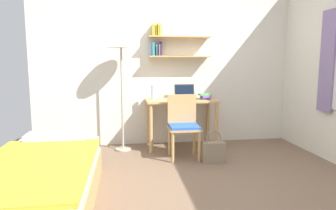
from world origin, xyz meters
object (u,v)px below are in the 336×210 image
standing_lamp (121,46)px  handbag (214,151)px  laptop (185,95)px  book_stack (205,96)px  water_bottle (153,92)px  bed (40,184)px  desk_chair (183,123)px  desk (181,108)px

standing_lamp → handbag: bearing=-32.2°
laptop → book_stack: (0.31, -0.08, -0.02)m
water_bottle → laptop: bearing=3.3°
book_stack → water_bottle: bearing=176.2°
bed → laptop: laptop is taller
desk_chair → laptop: 0.70m
bed → handbag: size_ratio=4.56×
desk_chair → water_bottle: water_bottle is taller
bed → desk: bearing=48.2°
standing_lamp → water_bottle: bearing=11.4°
desk_chair → laptop: (0.14, 0.60, 0.33)m
desk_chair → laptop: bearing=76.6°
handbag → desk: bearing=110.6°
laptop → handbag: bearing=-76.1°
desk → standing_lamp: 1.32m
water_bottle → handbag: bearing=-49.7°
bed → water_bottle: size_ratio=8.62×
handbag → water_bottle: bearing=130.3°
bed → desk_chair: desk_chair is taller
water_bottle → book_stack: size_ratio=0.96×
water_bottle → handbag: 1.34m
bed → laptop: (1.72, 1.94, 0.58)m
water_bottle → handbag: water_bottle is taller
bed → desk_chair: size_ratio=2.23×
water_bottle → book_stack: water_bottle is taller
desk_chair → desk: bearing=82.6°
standing_lamp → water_bottle: size_ratio=7.76×
desk → standing_lamp: size_ratio=0.62×
desk_chair → bed: bearing=-139.7°
desk_chair → book_stack: 0.76m
desk → water_bottle: 0.51m
book_stack → handbag: bearing=-96.3°
bed → laptop: 2.66m
laptop → book_stack: laptop is taller
bed → desk_chair: 2.09m
desk_chair → book_stack: desk_chair is taller
desk → laptop: 0.23m
standing_lamp → laptop: (0.99, 0.13, -0.75)m
handbag → desk_chair: bearing=141.5°
desk → water_bottle: size_ratio=4.81×
desk → standing_lamp: (-0.91, -0.03, 0.95)m
desk → laptop: (0.08, 0.10, 0.20)m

